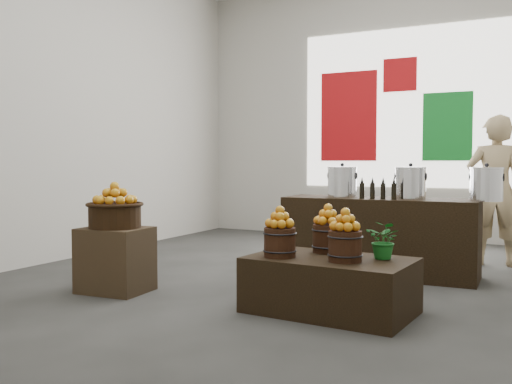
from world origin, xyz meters
The scene contains 24 objects.
ground centered at (0.00, 0.00, 0.00)m, with size 7.00×7.00×0.00m, color #3C3C39.
back_wall centered at (0.00, 3.50, 2.00)m, with size 6.00×0.04×4.00m, color #B7B3A8.
back_opening centered at (0.30, 3.48, 2.00)m, with size 3.20×0.02×2.40m, color white.
deco_red_left centered at (-0.60, 3.47, 1.90)m, with size 0.90×0.04×1.40m, color #B30D11.
deco_green_right centered at (0.90, 3.47, 1.70)m, with size 0.70×0.04×1.00m, color #137C27.
deco_red_upper centered at (0.20, 3.47, 2.50)m, with size 0.50×0.04×0.50m, color #B30D11.
crate centered at (-1.30, -1.26, 0.29)m, with size 0.58×0.48×0.58m, color #453320.
wicker_basket centered at (-1.30, -1.26, 0.69)m, with size 0.47×0.47×0.21m, color black.
apples_in_basket centered at (-1.30, -1.26, 0.90)m, with size 0.37×0.37×0.20m, color #9C0805, non-canonical shape.
display_table centered at (0.69, -1.07, 0.22)m, with size 1.25×0.77×0.43m, color black.
apple_bucket_front_left centered at (0.32, -1.21, 0.55)m, with size 0.25×0.25×0.23m, color #32190D.
apples_in_bucket_front_left centered at (0.32, -1.21, 0.75)m, with size 0.19×0.19×0.17m, color #9C0805, non-canonical shape.
apple_bucket_front_right centered at (0.84, -1.18, 0.55)m, with size 0.25×0.25×0.23m, color #32190D.
apples_in_bucket_front_right centered at (0.84, -1.18, 0.75)m, with size 0.19×0.19×0.17m, color #9C0805, non-canonical shape.
apple_bucket_rear centered at (0.58, -0.83, 0.55)m, with size 0.25×0.25×0.23m, color #32190D.
apples_in_bucket_rear centered at (0.58, -0.83, 0.75)m, with size 0.19×0.19×0.17m, color #9C0805, non-canonical shape.
herb_garnish_right centered at (1.08, -0.95, 0.58)m, with size 0.27×0.23×0.29m, color #135C1B.
herb_garnish_left centered at (0.14, -0.83, 0.55)m, with size 0.13×0.11×0.24m, color #135C1B.
counter centered at (0.65, 0.58, 0.40)m, with size 1.97×0.63×0.81m, color black.
stock_pot_left centered at (0.24, 0.58, 0.96)m, with size 0.30×0.30×0.30m, color silver.
stock_pot_center centered at (0.96, 0.59, 0.96)m, with size 0.30×0.30×0.30m, color silver.
stock_pot_right centered at (1.68, 0.61, 0.96)m, with size 0.30×0.30×0.30m, color silver.
oil_cruets centered at (0.65, 0.39, 0.92)m, with size 0.29×0.05×0.22m, color black, non-canonical shape.
shopper centered at (1.68, 1.73, 0.86)m, with size 0.62×0.41×1.71m, color tan.
Camera 1 is at (2.15, -5.28, 1.18)m, focal length 40.00 mm.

